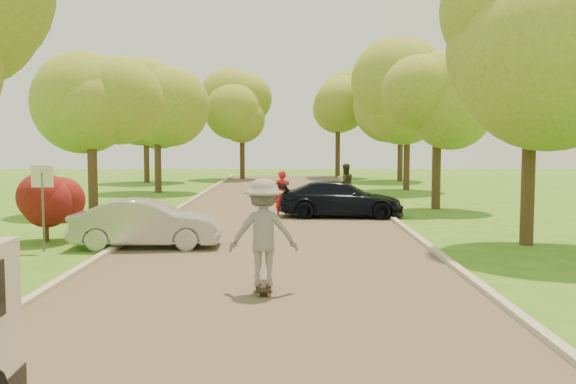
{
  "coord_description": "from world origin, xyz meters",
  "views": [
    {
      "loc": [
        0.45,
        -12.08,
        2.82
      ],
      "look_at": [
        0.39,
        6.53,
        1.3
      ],
      "focal_mm": 40.0,
      "sensor_mm": 36.0,
      "label": 1
    }
  ],
  "objects_px": {
    "silver_sedan": "(147,224)",
    "dark_sedan": "(341,199)",
    "street_sign": "(42,190)",
    "person_olive": "(345,184)",
    "skateboarder": "(264,232)",
    "longboard": "(264,286)",
    "person_striped": "(281,194)"
  },
  "relations": [
    {
      "from": "dark_sedan",
      "to": "person_olive",
      "type": "height_order",
      "value": "person_olive"
    },
    {
      "from": "dark_sedan",
      "to": "person_striped",
      "type": "height_order",
      "value": "person_striped"
    },
    {
      "from": "silver_sedan",
      "to": "longboard",
      "type": "distance_m",
      "value": 5.91
    },
    {
      "from": "skateboarder",
      "to": "street_sign",
      "type": "bearing_deg",
      "value": -39.01
    },
    {
      "from": "longboard",
      "to": "person_olive",
      "type": "bearing_deg",
      "value": -101.82
    },
    {
      "from": "street_sign",
      "to": "person_olive",
      "type": "distance_m",
      "value": 14.47
    },
    {
      "from": "silver_sedan",
      "to": "dark_sedan",
      "type": "relative_size",
      "value": 0.85
    },
    {
      "from": "street_sign",
      "to": "skateboarder",
      "type": "relative_size",
      "value": 1.1
    },
    {
      "from": "dark_sedan",
      "to": "person_olive",
      "type": "relative_size",
      "value": 2.52
    },
    {
      "from": "street_sign",
      "to": "dark_sedan",
      "type": "height_order",
      "value": "street_sign"
    },
    {
      "from": "dark_sedan",
      "to": "longboard",
      "type": "distance_m",
      "value": 11.82
    },
    {
      "from": "street_sign",
      "to": "dark_sedan",
      "type": "relative_size",
      "value": 0.48
    },
    {
      "from": "silver_sedan",
      "to": "person_striped",
      "type": "xyz_separation_m",
      "value": [
        3.42,
        6.83,
        0.22
      ]
    },
    {
      "from": "street_sign",
      "to": "longboard",
      "type": "relative_size",
      "value": 2.13
    },
    {
      "from": "longboard",
      "to": "person_striped",
      "type": "distance_m",
      "value": 11.76
    },
    {
      "from": "silver_sedan",
      "to": "person_olive",
      "type": "xyz_separation_m",
      "value": [
        6.13,
        11.09,
        0.26
      ]
    },
    {
      "from": "silver_sedan",
      "to": "dark_sedan",
      "type": "bearing_deg",
      "value": -42.17
    },
    {
      "from": "dark_sedan",
      "to": "longboard",
      "type": "relative_size",
      "value": 4.43
    },
    {
      "from": "person_striped",
      "to": "street_sign",
      "type": "bearing_deg",
      "value": 26.93
    },
    {
      "from": "street_sign",
      "to": "person_olive",
      "type": "height_order",
      "value": "street_sign"
    },
    {
      "from": "dark_sedan",
      "to": "skateboarder",
      "type": "height_order",
      "value": "skateboarder"
    },
    {
      "from": "silver_sedan",
      "to": "dark_sedan",
      "type": "distance_m",
      "value": 8.71
    },
    {
      "from": "silver_sedan",
      "to": "skateboarder",
      "type": "distance_m",
      "value": 5.91
    },
    {
      "from": "silver_sedan",
      "to": "street_sign",
      "type": "bearing_deg",
      "value": 99.4
    },
    {
      "from": "skateboarder",
      "to": "silver_sedan",
      "type": "bearing_deg",
      "value": -58.05
    },
    {
      "from": "dark_sedan",
      "to": "person_olive",
      "type": "xyz_separation_m",
      "value": [
        0.53,
        4.42,
        0.24
      ]
    },
    {
      "from": "street_sign",
      "to": "silver_sedan",
      "type": "height_order",
      "value": "street_sign"
    },
    {
      "from": "longboard",
      "to": "person_olive",
      "type": "xyz_separation_m",
      "value": [
        2.86,
        15.99,
        0.79
      ]
    },
    {
      "from": "dark_sedan",
      "to": "person_striped",
      "type": "xyz_separation_m",
      "value": [
        -2.18,
        0.17,
        0.19
      ]
    },
    {
      "from": "street_sign",
      "to": "person_striped",
      "type": "distance_m",
      "value": 9.46
    },
    {
      "from": "person_olive",
      "to": "skateboarder",
      "type": "bearing_deg",
      "value": 61.7
    },
    {
      "from": "longboard",
      "to": "person_striped",
      "type": "height_order",
      "value": "person_striped"
    }
  ]
}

